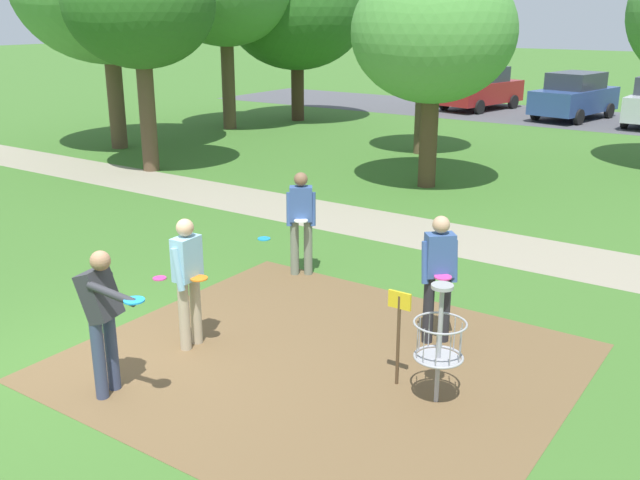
# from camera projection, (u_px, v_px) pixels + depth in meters

# --- Properties ---
(ground_plane) EXTENTS (160.00, 160.00, 0.00)m
(ground_plane) POSITION_uv_depth(u_px,v_px,m) (102.00, 369.00, 8.62)
(ground_plane) COLOR #3D6B28
(dirt_tee_pad) EXTENTS (5.75, 5.10, 0.01)m
(dirt_tee_pad) POSITION_uv_depth(u_px,v_px,m) (321.00, 362.00, 8.79)
(dirt_tee_pad) COLOR brown
(dirt_tee_pad) RESTS_ON ground
(disc_golf_basket) EXTENTS (0.98, 0.58, 1.39)m
(disc_golf_basket) POSITION_uv_depth(u_px,v_px,m) (435.00, 338.00, 7.72)
(disc_golf_basket) COLOR #9E9EA3
(disc_golf_basket) RESTS_ON ground
(player_foreground_watching) EXTENTS (0.48, 0.45, 1.71)m
(player_foreground_watching) POSITION_uv_depth(u_px,v_px,m) (301.00, 218.00, 11.45)
(player_foreground_watching) COLOR slate
(player_foreground_watching) RESTS_ON ground
(player_throwing) EXTENTS (0.45, 0.45, 1.71)m
(player_throwing) POSITION_uv_depth(u_px,v_px,m) (439.00, 272.00, 9.05)
(player_throwing) COLOR #232328
(player_throwing) RESTS_ON ground
(player_waiting_left) EXTENTS (1.17, 0.43, 1.71)m
(player_waiting_left) POSITION_uv_depth(u_px,v_px,m) (102.00, 313.00, 7.78)
(player_waiting_left) COLOR #384260
(player_waiting_left) RESTS_ON ground
(player_waiting_right) EXTENTS (0.41, 0.48, 1.71)m
(player_waiting_right) POSITION_uv_depth(u_px,v_px,m) (188.00, 276.00, 8.93)
(player_waiting_right) COLOR tan
(player_waiting_right) RESTS_ON ground
(frisbee_near_basket) EXTENTS (0.22, 0.22, 0.02)m
(frisbee_near_basket) POSITION_uv_depth(u_px,v_px,m) (160.00, 278.00, 11.54)
(frisbee_near_basket) COLOR #E53D99
(frisbee_near_basket) RESTS_ON ground
(frisbee_mid_grass) EXTENTS (0.24, 0.24, 0.02)m
(frisbee_mid_grass) POSITION_uv_depth(u_px,v_px,m) (264.00, 239.00, 13.54)
(frisbee_mid_grass) COLOR #1E93DB
(frisbee_mid_grass) RESTS_ON ground
(tree_near_left) EXTENTS (3.85, 3.85, 5.31)m
(tree_near_left) POSITION_uv_depth(u_px,v_px,m) (433.00, 33.00, 16.54)
(tree_near_left) COLOR #4C3823
(tree_near_left) RESTS_ON ground
(tree_mid_center) EXTENTS (3.86, 3.86, 5.97)m
(tree_mid_center) POSITION_uv_depth(u_px,v_px,m) (139.00, 4.00, 18.11)
(tree_mid_center) COLOR brown
(tree_mid_center) RESTS_ON ground
(tree_far_left) EXTENTS (3.33, 3.33, 5.26)m
(tree_far_left) POSITION_uv_depth(u_px,v_px,m) (426.00, 23.00, 20.59)
(tree_far_left) COLOR brown
(tree_far_left) RESTS_ON ground
(tree_far_center) EXTENTS (5.47, 5.47, 6.60)m
(tree_far_center) POSITION_uv_depth(u_px,v_px,m) (297.00, 8.00, 27.04)
(tree_far_center) COLOR #422D1E
(tree_far_center) RESTS_ON ground
(parking_lot_strip) EXTENTS (36.00, 6.00, 0.01)m
(parking_lot_strip) POSITION_uv_depth(u_px,v_px,m) (609.00, 121.00, 28.08)
(parking_lot_strip) COLOR #4C4C51
(parking_lot_strip) RESTS_ON ground
(parked_car_leftmost) EXTENTS (2.65, 4.49, 1.84)m
(parked_car_leftmost) POSITION_uv_depth(u_px,v_px,m) (480.00, 88.00, 31.19)
(parked_car_leftmost) COLOR maroon
(parked_car_leftmost) RESTS_ON ground
(parked_car_center_left) EXTENTS (2.58, 4.47, 1.84)m
(parked_car_center_left) POSITION_uv_depth(u_px,v_px,m) (575.00, 96.00, 28.34)
(parked_car_center_left) COLOR #2D4784
(parked_car_center_left) RESTS_ON ground
(gravel_path) EXTENTS (40.00, 1.91, 0.00)m
(gravel_path) POSITION_uv_depth(u_px,v_px,m) (392.00, 227.00, 14.29)
(gravel_path) COLOR gray
(gravel_path) RESTS_ON ground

